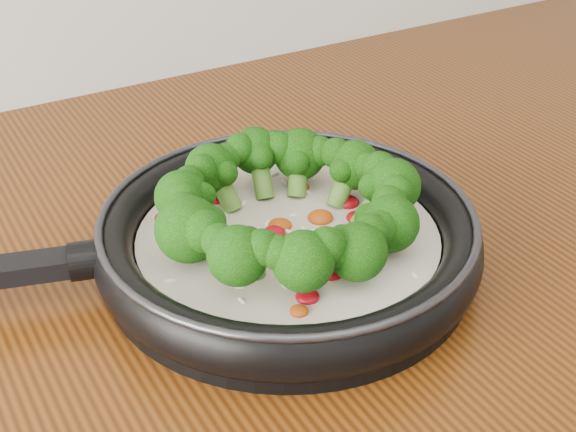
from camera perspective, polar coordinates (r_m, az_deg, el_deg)
skillet at (r=0.65m, az=-0.26°, el=-1.23°), size 0.52×0.39×0.09m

